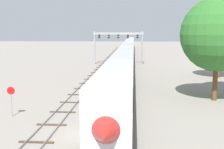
% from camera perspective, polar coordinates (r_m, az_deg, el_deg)
% --- Properties ---
extents(ground_plane, '(400.00, 400.00, 0.00)m').
position_cam_1_polar(ground_plane, '(23.59, -4.70, -11.58)').
color(ground_plane, gray).
extents(track_main, '(2.60, 200.00, 0.16)m').
position_cam_1_polar(track_main, '(82.28, 3.20, 2.93)').
color(track_main, slate).
rests_on(track_main, ground).
extents(track_near, '(2.60, 160.00, 0.16)m').
position_cam_1_polar(track_near, '(62.79, -2.19, 1.19)').
color(track_near, slate).
rests_on(track_near, ground).
extents(passenger_train, '(3.04, 137.51, 4.80)m').
position_cam_1_polar(passenger_train, '(84.48, 3.24, 4.81)').
color(passenger_train, silver).
rests_on(passenger_train, ground).
extents(signal_gantry, '(12.10, 0.49, 8.03)m').
position_cam_1_polar(signal_gantry, '(70.76, 1.22, 6.76)').
color(signal_gantry, '#999BA0').
rests_on(signal_gantry, ground).
extents(stop_sign, '(0.76, 0.08, 2.88)m').
position_cam_1_polar(stop_sign, '(29.33, -19.05, -4.20)').
color(stop_sign, gray).
rests_on(stop_sign, ground).
extents(trackside_tree_left, '(7.43, 7.43, 10.88)m').
position_cam_1_polar(trackside_tree_left, '(53.46, 20.29, 7.00)').
color(trackside_tree_left, brown).
rests_on(trackside_tree_left, ground).
extents(trackside_tree_mid, '(8.49, 8.49, 11.92)m').
position_cam_1_polar(trackside_tree_mid, '(35.68, 19.88, 7.33)').
color(trackside_tree_mid, brown).
rests_on(trackside_tree_mid, ground).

